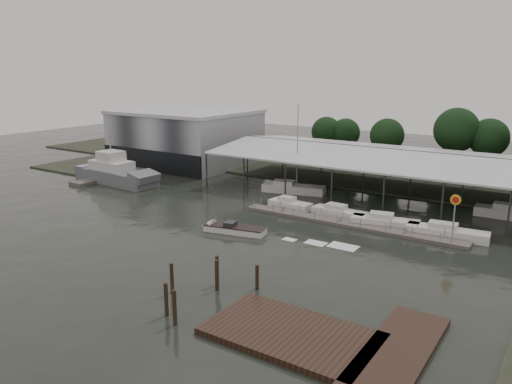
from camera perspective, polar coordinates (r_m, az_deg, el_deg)
The scene contains 18 objects.
ground at distance 60.60m, azimuth -6.64°, elevation -3.86°, with size 200.00×200.00×0.00m, color black.
land_strip_far at distance 95.49m, azimuth 9.79°, elevation 2.71°, with size 140.00×30.00×0.30m.
land_strip_west at distance 108.62m, azimuth -12.66°, elevation 3.93°, with size 20.00×40.00×0.30m.
storage_warehouse at distance 99.55m, azimuth -8.01°, elevation 6.27°, with size 24.50×20.50×10.50m.
covered_boat_shed at distance 75.75m, azimuth 17.44°, elevation 3.98°, with size 58.24×24.00×6.96m.
trawler_dock at distance 90.75m, azimuth -15.51°, elevation 1.91°, with size 3.00×18.00×0.50m.
floating_dock at distance 61.18m, azimuth 10.41°, elevation -3.63°, with size 28.00×2.00×1.40m.
shell_fuel_sign at distance 56.78m, azimuth 21.76°, elevation -1.88°, with size 1.10×0.18×5.55m.
boardwalk_platform at distance 36.34m, azimuth 8.30°, elevation -16.40°, with size 15.00×12.00×0.50m.
grey_trawler at distance 85.36m, azimuth -15.68°, elevation 2.06°, with size 16.41×5.38×8.84m.
white_sailboat at distance 76.07m, azimuth 4.19°, elevation 0.42°, with size 9.82×4.82×13.56m.
speedboat_underway at distance 57.94m, azimuth -3.02°, elevation -4.21°, with size 18.75×5.72×2.00m.
moored_cruiser_0 at distance 67.27m, azimuth 3.89°, elevation -1.44°, with size 6.07×2.58×1.70m.
moored_cruiser_1 at distance 64.30m, azimuth 9.48°, elevation -2.33°, with size 7.27×2.64×1.70m.
moored_cruiser_2 at distance 61.68m, azimuth 14.49°, elevation -3.30°, with size 8.18×3.73×1.70m.
moored_cruiser_3 at distance 59.96m, azimuth 20.94°, elevation -4.31°, with size 8.96×3.03×1.70m.
mooring_pilings at distance 41.84m, azimuth -6.34°, elevation -10.79°, with size 5.84×8.79×3.36m.
horizon_tree_line at distance 93.92m, azimuth 23.64°, elevation 5.53°, with size 67.61×9.85×11.76m.
Camera 1 is at (37.46, -43.87, 18.53)m, focal length 35.00 mm.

